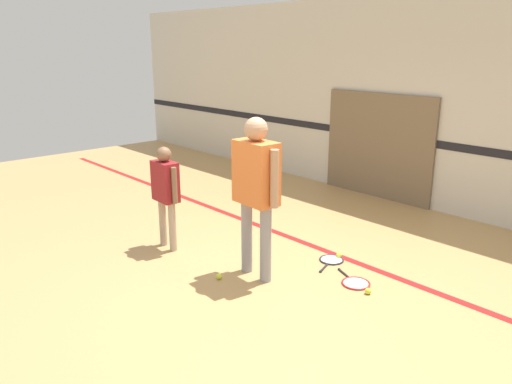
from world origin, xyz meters
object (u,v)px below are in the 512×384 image
(person_instructor, at_px, (256,181))
(tennis_ball_stray_left, at_px, (339,255))
(racket_spare_on_floor, at_px, (355,283))
(person_student_left, at_px, (166,187))
(racket_second_spare, at_px, (331,260))
(tennis_ball_near_instructor, at_px, (219,276))
(tennis_ball_by_spare_racket, at_px, (368,291))

(person_instructor, distance_m, tennis_ball_stray_left, 1.52)
(person_instructor, bearing_deg, racket_spare_on_floor, 40.23)
(person_instructor, relative_size, racket_spare_on_floor, 3.18)
(person_student_left, xyz_separation_m, tennis_ball_stray_left, (1.64, 1.33, -0.76))
(racket_second_spare, xyz_separation_m, tennis_ball_near_instructor, (-0.52, -1.27, 0.02))
(racket_spare_on_floor, bearing_deg, tennis_ball_near_instructor, 65.97)
(tennis_ball_stray_left, bearing_deg, racket_spare_on_floor, -36.91)
(tennis_ball_near_instructor, distance_m, tennis_ball_by_spare_racket, 1.58)
(person_instructor, height_order, tennis_ball_stray_left, person_instructor)
(tennis_ball_near_instructor, xyz_separation_m, tennis_ball_stray_left, (0.52, 1.41, 0.00))
(racket_second_spare, bearing_deg, tennis_ball_stray_left, 159.80)
(person_student_left, relative_size, racket_second_spare, 2.34)
(person_student_left, distance_m, racket_spare_on_floor, 2.50)
(racket_second_spare, height_order, tennis_ball_by_spare_racket, tennis_ball_by_spare_racket)
(racket_spare_on_floor, xyz_separation_m, tennis_ball_by_spare_racket, (0.23, -0.09, 0.02))
(tennis_ball_by_spare_racket, bearing_deg, racket_spare_on_floor, 157.88)
(tennis_ball_by_spare_racket, distance_m, tennis_ball_stray_left, 0.92)
(racket_second_spare, bearing_deg, person_instructor, -38.76)
(person_instructor, relative_size, person_student_left, 1.36)
(racket_second_spare, distance_m, tennis_ball_stray_left, 0.15)
(tennis_ball_near_instructor, bearing_deg, racket_spare_on_floor, 43.60)
(racket_spare_on_floor, height_order, tennis_ball_stray_left, tennis_ball_stray_left)
(racket_spare_on_floor, bearing_deg, person_student_left, 45.34)
(person_student_left, bearing_deg, tennis_ball_by_spare_racket, 21.41)
(person_student_left, xyz_separation_m, racket_second_spare, (1.64, 1.18, -0.79))
(person_instructor, xyz_separation_m, tennis_ball_near_instructor, (-0.21, -0.36, -1.05))
(person_student_left, relative_size, racket_spare_on_floor, 2.34)
(person_student_left, xyz_separation_m, racket_spare_on_floor, (2.18, 0.93, -0.79))
(racket_spare_on_floor, xyz_separation_m, tennis_ball_stray_left, (-0.54, 0.41, 0.02))
(racket_spare_on_floor, bearing_deg, racket_second_spare, -3.05)
(racket_spare_on_floor, bearing_deg, tennis_ball_stray_left, -14.54)
(tennis_ball_near_instructor, bearing_deg, tennis_ball_by_spare_racket, 35.26)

